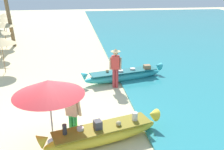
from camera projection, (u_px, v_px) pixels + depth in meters
ground_plane at (58, 127)px, 8.69m from camera, size 80.00×80.00×0.00m
boat_yellow_foreground at (103, 134)px, 7.73m from camera, size 3.90×1.61×0.86m
boat_cyan_midground at (124, 75)px, 12.63m from camera, size 4.31×1.53×0.80m
person_vendor_hatted at (115, 65)px, 11.56m from camera, size 0.58×0.44×1.87m
person_tourist_customer at (72, 112)px, 7.80m from camera, size 0.58×0.43×1.61m
patio_umbrella_large at (48, 88)px, 7.19m from camera, size 2.06×2.06×2.07m
parasol_row_0 at (1, 41)px, 13.36m from camera, size 1.60×1.60×1.91m
parasol_row_2 at (4, 24)px, 18.60m from camera, size 1.60×1.60×1.91m
parasol_row_3 at (3, 19)px, 21.18m from camera, size 1.60×1.60×1.91m
parasol_row_4 at (4, 15)px, 23.86m from camera, size 1.60×1.60×1.91m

